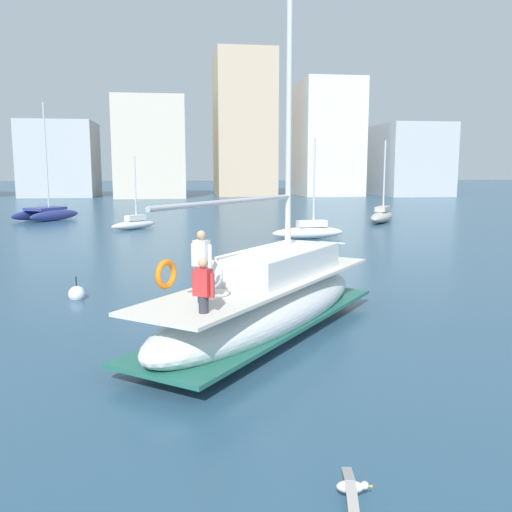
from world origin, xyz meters
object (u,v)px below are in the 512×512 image
(moored_cutter_left, at_px, (46,212))
(mooring_buoy, at_px, (77,294))
(main_sailboat, at_px, (268,300))
(moored_cutter_right, at_px, (382,216))
(moored_sloop_near, at_px, (309,231))
(seagull, at_px, (351,486))
(moored_sloop_far, at_px, (134,223))

(moored_cutter_left, xyz_separation_m, mooring_buoy, (7.78, -30.80, -0.50))
(main_sailboat, relative_size, moored_cutter_right, 2.12)
(moored_sloop_near, bearing_deg, mooring_buoy, -127.63)
(main_sailboat, bearing_deg, moored_cutter_left, 110.76)
(seagull, relative_size, mooring_buoy, 1.24)
(moored_cutter_left, relative_size, moored_cutter_right, 1.49)
(mooring_buoy, bearing_deg, moored_cutter_right, 51.06)
(moored_sloop_far, xyz_separation_m, mooring_buoy, (-0.25, -22.26, -0.27))
(moored_cutter_left, xyz_separation_m, seagull, (13.39, -43.35, -0.44))
(moored_sloop_far, xyz_separation_m, moored_cutter_left, (-8.03, 8.54, 0.23))
(moored_cutter_left, height_order, seagull, moored_cutter_left)
(moored_sloop_near, xyz_separation_m, seagull, (-5.95, -27.55, -0.27))
(moored_sloop_far, relative_size, moored_cutter_right, 0.80)
(moored_cutter_right, distance_m, seagull, 40.06)
(moored_sloop_far, relative_size, moored_cutter_left, 0.54)
(moored_cutter_left, height_order, moored_cutter_right, moored_cutter_left)
(moored_sloop_near, bearing_deg, moored_cutter_right, 49.15)
(main_sailboat, height_order, seagull, main_sailboat)
(moored_sloop_near, height_order, moored_sloop_far, moored_sloop_near)
(main_sailboat, relative_size, moored_cutter_left, 1.42)
(moored_sloop_near, distance_m, moored_cutter_right, 12.98)
(mooring_buoy, bearing_deg, moored_cutter_left, 104.18)
(main_sailboat, bearing_deg, moored_sloop_far, 101.44)
(moored_cutter_left, height_order, mooring_buoy, moored_cutter_left)
(moored_sloop_far, distance_m, mooring_buoy, 22.26)
(main_sailboat, bearing_deg, seagull, -91.02)
(main_sailboat, relative_size, seagull, 12.93)
(main_sailboat, relative_size, mooring_buoy, 15.99)
(main_sailboat, distance_m, mooring_buoy, 7.57)
(main_sailboat, xyz_separation_m, moored_sloop_near, (5.82, 19.87, -0.41))
(moored_cutter_left, bearing_deg, moored_cutter_right, -12.14)
(moored_sloop_far, distance_m, moored_cutter_right, 19.96)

